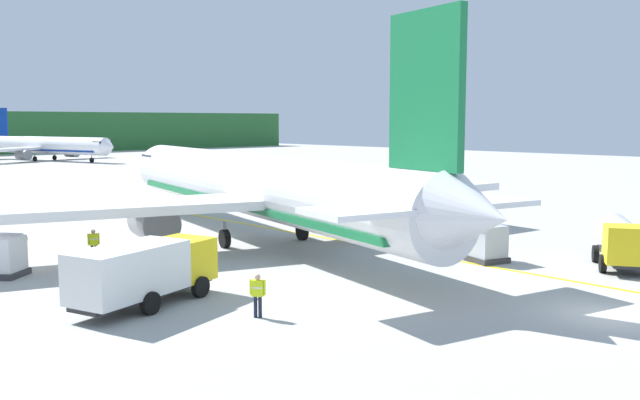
# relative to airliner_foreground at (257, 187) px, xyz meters

# --- Properties ---
(ground) EXTENTS (240.00, 320.00, 0.20)m
(ground) POSITION_rel_airliner_foreground_xyz_m (-0.47, 25.87, -3.49)
(ground) COLOR #A8A8A3
(airliner_foreground) EXTENTS (34.39, 41.31, 11.90)m
(airliner_foreground) POSITION_rel_airliner_foreground_xyz_m (0.00, 0.00, 0.00)
(airliner_foreground) COLOR white
(airliner_foreground) RESTS_ON ground
(airliner_far_taxiway) EXTENTS (28.30, 33.89, 9.84)m
(airliner_far_taxiway) POSITION_rel_airliner_foreground_xyz_m (25.67, 94.46, -0.59)
(airliner_far_taxiway) COLOR white
(airliner_far_taxiway) RESTS_ON ground
(service_truck_fuel) EXTENTS (5.96, 4.76, 2.40)m
(service_truck_fuel) POSITION_rel_airliner_foreground_xyz_m (8.69, -18.69, -2.00)
(service_truck_fuel) COLOR yellow
(service_truck_fuel) RESTS_ON ground
(service_truck_baggage) EXTENTS (7.00, 4.06, 2.56)m
(service_truck_baggage) POSITION_rel_airliner_foreground_xyz_m (-12.60, -8.56, -1.92)
(service_truck_baggage) COLOR yellow
(service_truck_baggage) RESTS_ON ground
(cargo_container_near) EXTENTS (2.20, 2.20, 2.09)m
(cargo_container_near) POSITION_rel_airliner_foreground_xyz_m (4.89, -13.20, -2.40)
(cargo_container_near) COLOR #333338
(cargo_container_near) RESTS_ON ground
(cargo_container_mid) EXTENTS (2.49, 2.49, 2.07)m
(cargo_container_mid) POSITION_rel_airliner_foreground_xyz_m (-14.82, 0.82, -2.41)
(cargo_container_mid) COLOR #333338
(cargo_container_mid) RESTS_ON ground
(crew_marshaller) EXTENTS (0.61, 0.33, 1.70)m
(crew_marshaller) POSITION_rel_airliner_foreground_xyz_m (-10.03, 1.35, -2.39)
(crew_marshaller) COLOR #191E33
(crew_marshaller) RESTS_ON ground
(crew_loader_left) EXTENTS (0.55, 0.43, 1.79)m
(crew_loader_left) POSITION_rel_airliner_foreground_xyz_m (5.52, -4.66, -2.33)
(crew_loader_left) COLOR #191E33
(crew_loader_left) RESTS_ON ground
(crew_loader_right) EXTENTS (0.45, 0.52, 1.68)m
(crew_loader_right) POSITION_rel_airliner_foreground_xyz_m (-10.39, -13.04, -2.40)
(crew_loader_right) COLOR #191E33
(crew_loader_right) RESTS_ON ground
(apron_guide_line) EXTENTS (0.30, 60.00, 0.01)m
(apron_guide_line) POSITION_rel_airliner_foreground_xyz_m (3.96, -4.45, -3.39)
(apron_guide_line) COLOR yellow
(apron_guide_line) RESTS_ON ground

